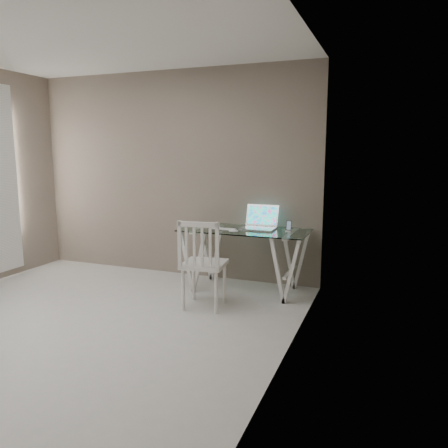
{
  "coord_description": "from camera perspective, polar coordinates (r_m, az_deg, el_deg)",
  "views": [
    {
      "loc": [
        2.73,
        -2.98,
        1.66
      ],
      "look_at": [
        1.0,
        1.55,
        0.85
      ],
      "focal_mm": 35.0,
      "sensor_mm": 36.0,
      "label": 1
    }
  ],
  "objects": [
    {
      "name": "phone_dock",
      "position": [
        5.07,
        8.45,
        -0.6
      ],
      "size": [
        0.07,
        0.07,
        0.13
      ],
      "color": "white",
      "rests_on": "desk"
    },
    {
      "name": "chair",
      "position": [
        4.58,
        -2.89,
        -4.78
      ],
      "size": [
        0.49,
        0.49,
        0.96
      ],
      "rotation": [
        0.0,
        0.0,
        0.12
      ],
      "color": "silver",
      "rests_on": "ground"
    },
    {
      "name": "keyboard",
      "position": [
        5.16,
        -0.19,
        -0.66
      ],
      "size": [
        0.31,
        0.13,
        0.01
      ],
      "primitive_type": "cube",
      "color": "silver",
      "rests_on": "desk"
    },
    {
      "name": "mouse",
      "position": [
        4.97,
        1.21,
        -0.89
      ],
      "size": [
        0.12,
        0.07,
        0.04
      ],
      "primitive_type": "ellipsoid",
      "color": "white",
      "rests_on": "desk"
    },
    {
      "name": "desk",
      "position": [
        5.24,
        2.71,
        -4.63
      ],
      "size": [
        1.5,
        0.7,
        0.75
      ],
      "color": "silver",
      "rests_on": "ground"
    },
    {
      "name": "laptop",
      "position": [
        5.24,
        4.7,
        0.14
      ],
      "size": [
        0.4,
        0.37,
        0.27
      ],
      "color": "silver",
      "rests_on": "desk"
    },
    {
      "name": "room",
      "position": [
        4.1,
        -22.45,
        9.56
      ],
      "size": [
        4.5,
        4.52,
        2.71
      ],
      "color": "#BBB8B3",
      "rests_on": "ground"
    }
  ]
}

